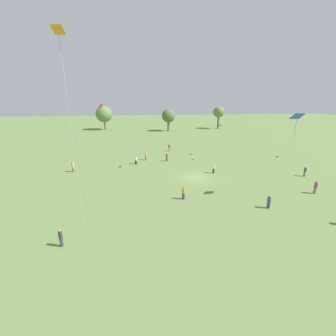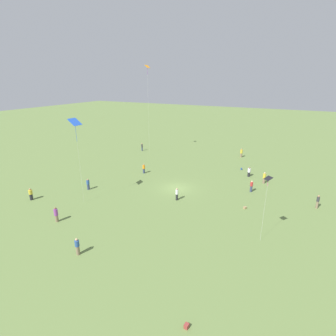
# 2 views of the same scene
# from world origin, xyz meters

# --- Properties ---
(ground_plane) EXTENTS (240.00, 240.00, 0.00)m
(ground_plane) POSITION_xyz_m (0.00, 0.00, 0.00)
(ground_plane) COLOR olive
(person_0) EXTENTS (0.64, 0.64, 1.64)m
(person_0) POSITION_xyz_m (12.31, -15.51, 0.80)
(person_0) COLOR #232328
(person_0) RESTS_ON ground_plane
(person_1) EXTENTS (0.48, 0.48, 1.69)m
(person_1) POSITION_xyz_m (-3.67, 9.92, 0.84)
(person_1) COLOR #333D5B
(person_1) RESTS_ON ground_plane
(person_2) EXTENTS (0.58, 0.58, 1.78)m
(person_2) POSITION_xyz_m (14.72, -7.94, 0.88)
(person_2) COLOR #847056
(person_2) RESTS_ON ground_plane
(person_3) EXTENTS (0.52, 0.52, 1.70)m
(person_3) POSITION_xyz_m (17.94, -1.48, 0.84)
(person_3) COLOR #847056
(person_3) RESTS_ON ground_plane
(person_4) EXTENTS (0.59, 0.59, 1.79)m
(person_4) POSITION_xyz_m (-7.87, 11.05, 0.88)
(person_4) COLOR #847056
(person_4) RESTS_ON ground_plane
(person_5) EXTENTS (0.46, 0.46, 1.76)m
(person_5) POSITION_xyz_m (-2.27, 18.12, 0.89)
(person_5) COLOR #847056
(person_5) RESTS_ON ground_plane
(person_6) EXTENTS (0.57, 0.57, 1.65)m
(person_6) POSITION_xyz_m (-3.30, -7.76, 0.81)
(person_6) COLOR #333D5B
(person_6) RESTS_ON ground_plane
(person_7) EXTENTS (0.59, 0.59, 1.84)m
(person_7) POSITION_xyz_m (-20.51, 4.83, 0.90)
(person_7) COLOR #847056
(person_7) RESTS_ON ground_plane
(person_8) EXTENTS (0.46, 0.46, 1.70)m
(person_8) POSITION_xyz_m (-15.61, -15.98, 0.86)
(person_8) COLOR #333D5B
(person_8) RESTS_ON ground_plane
(person_9) EXTENTS (0.46, 0.46, 1.67)m
(person_9) POSITION_xyz_m (3.53, 1.68, 0.83)
(person_9) COLOR #232328
(person_9) RESTS_ON ground_plane
(person_10) EXTENTS (0.54, 0.54, 1.63)m
(person_10) POSITION_xyz_m (-9.84, 8.42, 0.79)
(person_10) COLOR #232328
(person_10) RESTS_ON ground_plane
(person_11) EXTENTS (0.51, 0.51, 1.63)m
(person_11) POSITION_xyz_m (6.26, -11.22, 0.80)
(person_11) COLOR #333D5B
(person_11) RESTS_ON ground_plane
(kite_1) EXTENTS (0.98, 0.84, 17.78)m
(kite_1) POSITION_xyz_m (-14.32, -13.32, 16.51)
(kite_1) COLOR orange
(kite_1) RESTS_ON ground_plane
(kite_2) EXTENTS (1.30, 1.07, 10.82)m
(kite_2) POSITION_xyz_m (9.64, -8.85, 10.17)
(kite_2) COLOR blue
(kite_2) RESTS_ON ground_plane
(kite_3) EXTENTS (0.85, 0.85, 6.75)m
(kite_3) POSITION_xyz_m (8.02, 13.00, 6.30)
(kite_3) COLOR black
(kite_3) RESTS_ON ground_plane
(picnic_bag_0) EXTENTS (0.34, 0.31, 0.31)m
(picnic_bag_0) POSITION_xyz_m (20.29, 10.31, 0.15)
(picnic_bag_0) COLOR #933833
(picnic_bag_0) RESTS_ON ground_plane
(picnic_bag_1) EXTENTS (0.31, 0.31, 0.36)m
(picnic_bag_1) POSITION_xyz_m (-12.63, 6.62, 0.18)
(picnic_bag_1) COLOR #33518C
(picnic_bag_1) RESTS_ON ground_plane
(picnic_bag_2) EXTENTS (0.47, 0.44, 0.24)m
(picnic_bag_2) POSITION_xyz_m (1.90, 10.24, 0.12)
(picnic_bag_2) COLOR #A58459
(picnic_bag_2) RESTS_ON ground_plane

